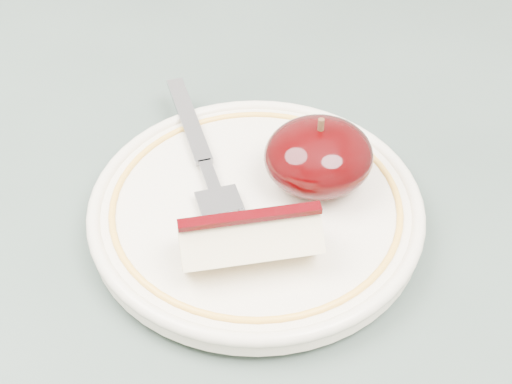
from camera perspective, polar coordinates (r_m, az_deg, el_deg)
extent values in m
cylinder|color=brown|center=(1.09, 18.45, -0.88)|extent=(0.05, 0.05, 0.71)
cube|color=#45554C|center=(0.44, 9.19, -11.96)|extent=(0.90, 0.90, 0.04)
cylinder|color=#F2E9CA|center=(0.46, 0.00, -2.22)|extent=(0.12, 0.12, 0.01)
cylinder|color=#F2E9CA|center=(0.46, 0.00, -1.44)|extent=(0.21, 0.21, 0.01)
torus|color=#F2E9CA|center=(0.45, 0.00, -1.00)|extent=(0.21, 0.21, 0.01)
torus|color=gold|center=(0.45, 0.00, -0.87)|extent=(0.19, 0.19, 0.00)
ellipsoid|color=black|center=(0.45, 5.02, 2.86)|extent=(0.07, 0.07, 0.04)
cylinder|color=#472D19|center=(0.44, 5.21, 5.25)|extent=(0.00, 0.00, 0.01)
cube|color=beige|center=(0.41, -0.46, -3.86)|extent=(0.08, 0.04, 0.04)
cube|color=#350104|center=(0.39, -0.47, -1.97)|extent=(0.08, 0.01, 0.00)
cube|color=gray|center=(0.51, -5.41, 5.82)|extent=(0.01, 0.10, 0.00)
cube|color=gray|center=(0.46, -3.75, 1.33)|extent=(0.01, 0.03, 0.00)
cube|color=gray|center=(0.45, -2.97, -0.80)|extent=(0.03, 0.02, 0.00)
cube|color=gray|center=(0.43, -0.46, -3.18)|extent=(0.00, 0.04, 0.00)
cube|color=gray|center=(0.43, -1.47, -3.39)|extent=(0.00, 0.04, 0.00)
cube|color=gray|center=(0.43, -2.48, -3.61)|extent=(0.00, 0.04, 0.00)
cube|color=gray|center=(0.43, -3.50, -3.83)|extent=(0.00, 0.04, 0.00)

